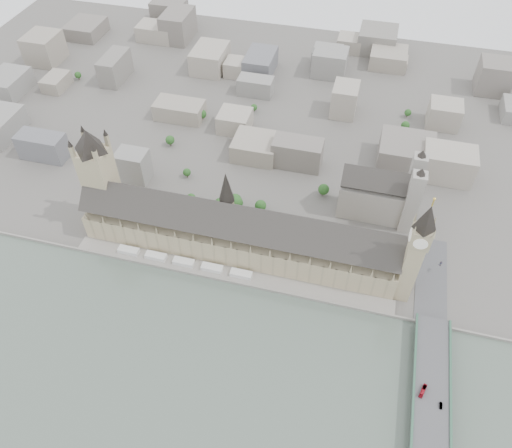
% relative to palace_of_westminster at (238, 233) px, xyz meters
% --- Properties ---
extents(ground, '(900.00, 900.00, 0.00)m').
position_rel_palace_of_westminster_xyz_m(ground, '(0.00, -19.70, -22.71)').
color(ground, '#595651').
rests_on(ground, ground).
extents(embankment_wall, '(600.00, 1.50, 3.00)m').
position_rel_palace_of_westminster_xyz_m(embankment_wall, '(0.00, -34.70, -21.21)').
color(embankment_wall, gray).
rests_on(embankment_wall, ground).
extents(river_terrace, '(270.00, 15.00, 2.00)m').
position_rel_palace_of_westminster_xyz_m(river_terrace, '(0.00, -27.20, -21.71)').
color(river_terrace, gray).
rests_on(river_terrace, ground).
extents(terrace_tents, '(118.00, 7.00, 4.00)m').
position_rel_palace_of_westminster_xyz_m(terrace_tents, '(-40.00, -26.70, -18.71)').
color(terrace_tents, silver).
rests_on(terrace_tents, river_terrace).
extents(palace_of_westminster, '(265.00, 40.73, 55.44)m').
position_rel_palace_of_westminster_xyz_m(palace_of_westminster, '(0.00, 0.00, 0.00)').
color(palace_of_westminster, '#988A66').
rests_on(palace_of_westminster, ground).
extents(elizabeth_tower, '(17.00, 17.00, 107.50)m').
position_rel_palace_of_westminster_xyz_m(elizabeth_tower, '(138.00, -11.70, 35.38)').
color(elizabeth_tower, '#988A66').
rests_on(elizabeth_tower, ground).
extents(victoria_tower, '(30.00, 30.00, 100.00)m').
position_rel_palace_of_westminster_xyz_m(victoria_tower, '(-122.00, 6.30, 32.50)').
color(victoria_tower, '#988A66').
rests_on(victoria_tower, ground).
extents(central_tower, '(13.00, 13.00, 48.00)m').
position_rel_palace_of_westminster_xyz_m(central_tower, '(-10.00, 6.30, 35.21)').
color(central_tower, tan).
rests_on(central_tower, ground).
extents(westminster_bridge, '(25.00, 325.00, 10.25)m').
position_rel_palace_of_westminster_xyz_m(westminster_bridge, '(162.00, -107.20, -17.58)').
color(westminster_bridge, '#474749').
rests_on(westminster_bridge, ground).
extents(westminster_abbey, '(68.00, 36.00, 64.00)m').
position_rel_palace_of_westminster_xyz_m(westminster_abbey, '(110.92, 75.30, 2.38)').
color(westminster_abbey, gray).
rests_on(westminster_abbey, ground).
extents(city_skyline_inland, '(720.00, 360.00, 38.00)m').
position_rel_palace_of_westminster_xyz_m(city_skyline_inland, '(0.00, 225.30, -3.71)').
color(city_skyline_inland, gray).
rests_on(city_skyline_inland, ground).
extents(park_trees, '(110.00, 30.00, 15.00)m').
position_rel_palace_of_westminster_xyz_m(park_trees, '(-10.00, 40.30, -15.21)').
color(park_trees, '#204619').
rests_on(park_trees, ground).
extents(red_bus_north, '(5.49, 10.68, 2.90)m').
position_rel_palace_of_westminster_xyz_m(red_bus_north, '(155.77, -95.69, -11.00)').
color(red_bus_north, '#AA1321').
rests_on(red_bus_north, westminster_bridge).
extents(car_silver, '(1.78, 4.86, 1.59)m').
position_rel_palace_of_westminster_xyz_m(car_silver, '(167.60, -102.77, -11.66)').
color(car_silver, gray).
rests_on(car_silver, westminster_bridge).
extents(car_approach, '(3.28, 4.74, 1.27)m').
position_rel_palace_of_westminster_xyz_m(car_approach, '(166.69, 19.70, -11.82)').
color(car_approach, gray).
rests_on(car_approach, westminster_bridge).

